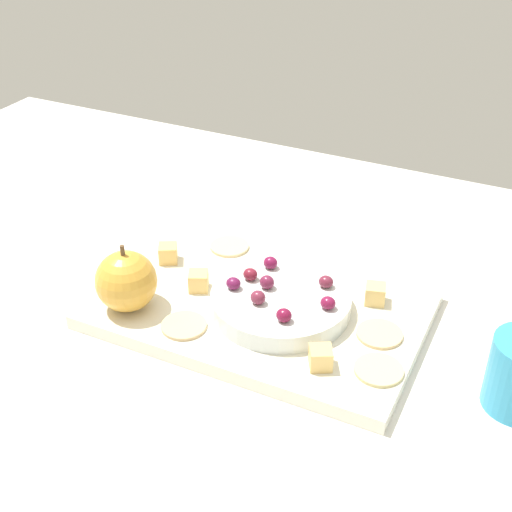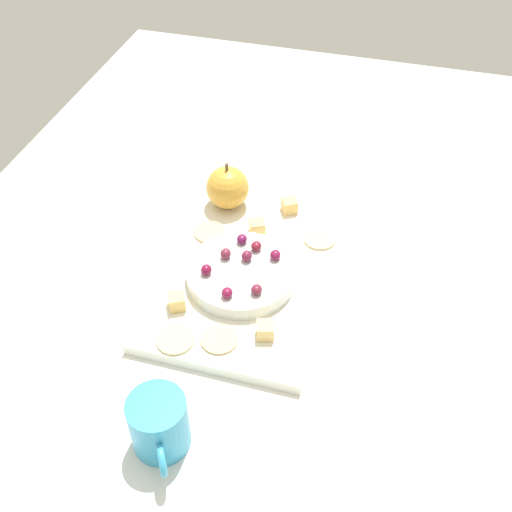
% 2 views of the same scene
% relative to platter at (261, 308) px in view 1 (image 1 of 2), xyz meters
% --- Properties ---
extents(table, '(1.46, 0.98, 0.04)m').
position_rel_platter_xyz_m(table, '(-0.03, -0.02, -0.03)').
color(table, silver).
rests_on(table, ground).
extents(platter, '(0.38, 0.25, 0.02)m').
position_rel_platter_xyz_m(platter, '(0.00, 0.00, 0.00)').
color(platter, silver).
rests_on(platter, table).
extents(serving_dish, '(0.16, 0.16, 0.02)m').
position_rel_platter_xyz_m(serving_dish, '(0.03, -0.00, 0.02)').
color(serving_dish, silver).
rests_on(serving_dish, platter).
extents(apple_whole, '(0.07, 0.07, 0.07)m').
position_rel_platter_xyz_m(apple_whole, '(-0.14, -0.08, 0.04)').
color(apple_whole, gold).
rests_on(apple_whole, platter).
extents(apple_stem, '(0.01, 0.01, 0.01)m').
position_rel_platter_xyz_m(apple_stem, '(-0.14, -0.08, 0.09)').
color(apple_stem, brown).
rests_on(apple_stem, apple_whole).
extents(cheese_cube_0, '(0.03, 0.03, 0.02)m').
position_rel_platter_xyz_m(cheese_cube_0, '(0.11, -0.08, 0.02)').
color(cheese_cube_0, '#EFC46F').
rests_on(cheese_cube_0, platter).
extents(cheese_cube_1, '(0.03, 0.03, 0.02)m').
position_rel_platter_xyz_m(cheese_cube_1, '(0.12, 0.06, 0.02)').
color(cheese_cube_1, '#EEC574').
rests_on(cheese_cube_1, platter).
extents(cheese_cube_2, '(0.03, 0.03, 0.02)m').
position_rel_platter_xyz_m(cheese_cube_2, '(-0.08, -0.01, 0.02)').
color(cheese_cube_2, '#F2C36E').
rests_on(cheese_cube_2, platter).
extents(cheese_cube_3, '(0.03, 0.03, 0.02)m').
position_rel_platter_xyz_m(cheese_cube_3, '(-0.15, 0.03, 0.02)').
color(cheese_cube_3, '#F3C269').
rests_on(cheese_cube_3, platter).
extents(cracker_0, '(0.05, 0.05, 0.00)m').
position_rel_platter_xyz_m(cracker_0, '(-0.09, 0.09, 0.01)').
color(cracker_0, beige).
rests_on(cracker_0, platter).
extents(cracker_1, '(0.05, 0.05, 0.00)m').
position_rel_platter_xyz_m(cracker_1, '(-0.06, -0.08, 0.01)').
color(cracker_1, '#D5B480').
rests_on(cracker_1, platter).
extents(cracker_2, '(0.05, 0.05, 0.00)m').
position_rel_platter_xyz_m(cracker_2, '(0.16, -0.06, 0.01)').
color(cracker_2, '#D5C587').
rests_on(cracker_2, platter).
extents(cracker_3, '(0.05, 0.05, 0.00)m').
position_rel_platter_xyz_m(cracker_3, '(0.15, 0.00, 0.01)').
color(cracker_3, '#DAB883').
rests_on(cracker_3, platter).
extents(grape_0, '(0.02, 0.02, 0.02)m').
position_rel_platter_xyz_m(grape_0, '(-0.01, 0.04, 0.04)').
color(grape_0, maroon).
rests_on(grape_0, serving_dish).
extents(grape_1, '(0.02, 0.02, 0.01)m').
position_rel_platter_xyz_m(grape_1, '(-0.03, -0.02, 0.04)').
color(grape_1, '#651741').
rests_on(grape_1, serving_dish).
extents(grape_2, '(0.02, 0.02, 0.02)m').
position_rel_platter_xyz_m(grape_2, '(0.01, -0.00, 0.04)').
color(grape_2, maroon).
rests_on(grape_2, serving_dish).
extents(grape_3, '(0.02, 0.02, 0.02)m').
position_rel_platter_xyz_m(grape_3, '(0.05, -0.05, 0.04)').
color(grape_3, maroon).
rests_on(grape_3, serving_dish).
extents(grape_4, '(0.02, 0.02, 0.01)m').
position_rel_platter_xyz_m(grape_4, '(-0.02, 0.01, 0.04)').
color(grape_4, maroon).
rests_on(grape_4, serving_dish).
extents(grape_5, '(0.02, 0.02, 0.02)m').
position_rel_platter_xyz_m(grape_5, '(0.01, -0.03, 0.04)').
color(grape_5, maroon).
rests_on(grape_5, serving_dish).
extents(grape_6, '(0.02, 0.02, 0.01)m').
position_rel_platter_xyz_m(grape_6, '(0.07, 0.03, 0.04)').
color(grape_6, maroon).
rests_on(grape_6, serving_dish).
extents(grape_7, '(0.02, 0.02, 0.01)m').
position_rel_platter_xyz_m(grape_7, '(0.09, -0.01, 0.04)').
color(grape_7, maroon).
rests_on(grape_7, serving_dish).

